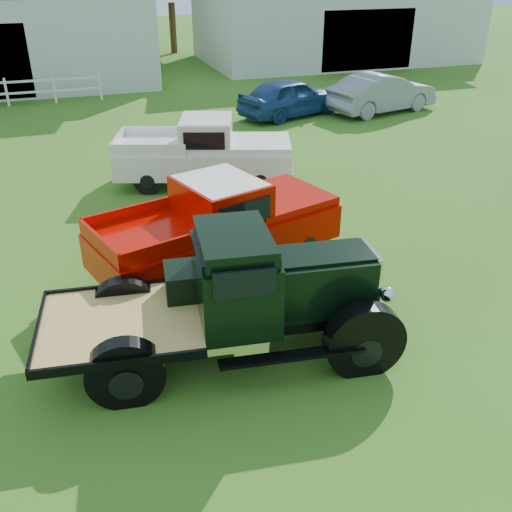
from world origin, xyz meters
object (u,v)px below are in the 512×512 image
object	(u,v)px
misc_car_grey	(382,93)
red_pickup	(217,225)
misc_car_blue	(290,97)
vintage_flatbed	(228,296)
white_pickup	(204,152)

from	to	relation	value
misc_car_grey	red_pickup	bearing A→B (deg)	123.66
misc_car_blue	misc_car_grey	bearing A→B (deg)	-117.39
misc_car_grey	misc_car_blue	bearing A→B (deg)	67.50
vintage_flatbed	red_pickup	world-z (taller)	vintage_flatbed
red_pickup	misc_car_blue	size ratio (longest dim) A/B	1.18
vintage_flatbed	misc_car_blue	world-z (taller)	vintage_flatbed
vintage_flatbed	red_pickup	bearing A→B (deg)	85.31
white_pickup	misc_car_blue	bearing A→B (deg)	69.30
white_pickup	misc_car_grey	size ratio (longest dim) A/B	1.06
vintage_flatbed	misc_car_blue	bearing A→B (deg)	71.75
misc_car_grey	vintage_flatbed	bearing A→B (deg)	128.78
white_pickup	misc_car_grey	xyz separation A→B (m)	(9.16, 5.94, -0.15)
vintage_flatbed	misc_car_grey	world-z (taller)	vintage_flatbed
white_pickup	misc_car_blue	size ratio (longest dim) A/B	1.13
red_pickup	misc_car_grey	distance (m)	14.89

